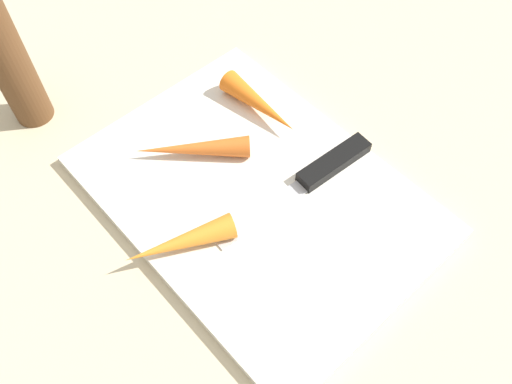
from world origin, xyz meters
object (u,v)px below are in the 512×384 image
at_px(cutting_board, 256,195).
at_px(carrot_medium, 180,242).
at_px(knife, 325,169).
at_px(carrot_shortest, 260,104).
at_px(carrot_longest, 192,149).
at_px(pepper_grinder, 7,59).

height_order(cutting_board, carrot_medium, carrot_medium).
distance_m(cutting_board, knife, 0.08).
bearing_deg(knife, carrot_shortest, -88.97).
xyz_separation_m(carrot_medium, carrot_shortest, (0.08, -0.18, 0.00)).
distance_m(knife, carrot_shortest, 0.11).
relative_size(knife, carrot_medium, 1.88).
bearing_deg(carrot_medium, carrot_shortest, -134.44).
height_order(knife, carrot_longest, carrot_longest).
relative_size(carrot_longest, carrot_shortest, 1.16).
bearing_deg(carrot_medium, pepper_grinder, -65.05).
distance_m(knife, carrot_medium, 0.17).
xyz_separation_m(carrot_shortest, pepper_grinder, (0.18, 0.19, 0.06)).
distance_m(carrot_longest, carrot_shortest, 0.10).
distance_m(knife, pepper_grinder, 0.35).
distance_m(cutting_board, carrot_shortest, 0.11).
height_order(carrot_longest, carrot_medium, carrot_medium).
bearing_deg(carrot_shortest, cutting_board, -46.86).
height_order(cutting_board, carrot_longest, carrot_longest).
relative_size(carrot_longest, pepper_grinder, 0.71).
xyz_separation_m(cutting_board, carrot_shortest, (0.08, -0.08, 0.02)).
relative_size(cutting_board, knife, 1.79).
height_order(carrot_longest, carrot_shortest, carrot_shortest).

